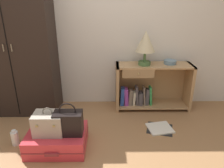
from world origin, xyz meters
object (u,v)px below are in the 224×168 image
Objects in this scene: handbag at (68,123)px; wardrobe at (15,44)px; train_case at (49,123)px; suitcase_large at (57,139)px; bookshelf at (149,87)px; bowl at (170,62)px; open_book_on_floor at (160,128)px; table_lamp at (146,43)px; bottle at (15,138)px.

wardrobe is at bearing 131.97° from handbag.
wardrobe is 1.38m from handbag.
suitcase_large is at bearing 17.27° from train_case.
bookshelf is 3.54× the size of train_case.
bookshelf is at bearing -177.52° from bowl.
train_case is (-1.21, -0.96, -0.00)m from bookshelf.
wardrobe is 1.94m from bookshelf.
bookshelf is 0.68m from open_book_on_floor.
handbag is at bearing -135.91° from bookshelf.
train_case is at bearing -141.58° from bookshelf.
handbag reaches higher than train_case.
bookshelf is 1.40m from handbag.
bookshelf is 0.66m from table_lamp.
table_lamp is 1.53× the size of train_case.
table_lamp is at bearing 39.69° from train_case.
bottle is at bearing -77.48° from wardrobe.
bookshelf is at bearing 39.35° from suitcase_large.
handbag reaches higher than open_book_on_floor.
train_case is 0.86× the size of handbag.
bowl is 1.66m from handbag.
wardrobe is 1.41m from suitcase_large.
train_case is 1.36m from open_book_on_floor.
suitcase_large is 1.26m from open_book_on_floor.
table_lamp is at bearing -173.51° from bowl.
train_case is 0.82× the size of open_book_on_floor.
table_lamp reaches higher than bottle.
handbag is 0.69m from bottle.
bowl is (0.37, 0.04, -0.28)m from table_lamp.
bookshelf is 2.32× the size of table_lamp.
bookshelf is 2.89× the size of open_book_on_floor.
bottle is (-1.64, -0.89, -0.24)m from bookshelf.
wardrobe is at bearing 164.24° from open_book_on_floor.
handbag is 1.18m from open_book_on_floor.
bowl is at bearing 33.11° from train_case.
bowl is at bearing 70.11° from open_book_on_floor.
wardrobe is 1.73m from table_lamp.
handbag is (-0.91, -0.94, -0.65)m from table_lamp.
table_lamp reaches higher than bowl.
bottle is (-0.43, 0.07, -0.24)m from train_case.
handbag is (-1.00, -0.97, 0.01)m from bookshelf.
bowl reaches higher than handbag.
suitcase_large is (0.67, -0.88, -0.88)m from wardrobe.
suitcase_large is 1.76× the size of handbag.
train_case is at bearing -55.84° from wardrobe.
bowl is at bearing 6.49° from table_lamp.
handbag is (0.21, -0.01, 0.01)m from train_case.
bottle is at bearing 172.31° from handbag.
wardrobe is at bearing -177.90° from bowl.
table_lamp is at bearing -161.53° from bookshelf.
suitcase_large is 0.23m from train_case.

